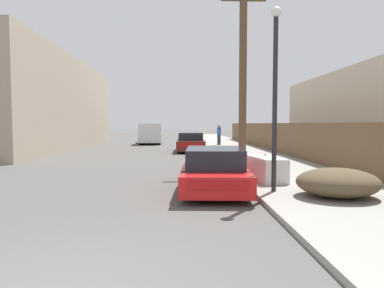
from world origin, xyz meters
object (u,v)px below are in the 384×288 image
object	(u,v)px
utility_pole	(243,72)
pedestrian	(219,134)
car_parked_mid	(191,142)
street_lamp	(275,85)
brush_pile	(337,182)
discarded_fridge	(266,169)
pickup_truck	(150,134)
parked_sports_car_red	(214,170)

from	to	relation	value
utility_pole	pedestrian	distance (m)	14.52
car_parked_mid	utility_pole	xyz separation A→B (m)	(1.86, -8.94, 3.34)
car_parked_mid	utility_pole	bearing A→B (deg)	-77.17
street_lamp	brush_pile	distance (m)	2.79
discarded_fridge	car_parked_mid	distance (m)	12.66
discarded_fridge	street_lamp	size ratio (longest dim) A/B	0.39
pickup_truck	discarded_fridge	bearing A→B (deg)	99.50
discarded_fridge	pickup_truck	size ratio (longest dim) A/B	0.30
car_parked_mid	utility_pole	world-z (taller)	utility_pole
car_parked_mid	utility_pole	distance (m)	9.72
discarded_fridge	car_parked_mid	bearing A→B (deg)	89.86
car_parked_mid	discarded_fridge	bearing A→B (deg)	-80.10
parked_sports_car_red	utility_pole	xyz separation A→B (m)	(1.58, 4.28, 3.39)
discarded_fridge	pickup_truck	xyz separation A→B (m)	(-5.46, 21.36, 0.45)
street_lamp	brush_pile	world-z (taller)	street_lamp
pedestrian	utility_pole	bearing A→B (deg)	-92.55
car_parked_mid	street_lamp	size ratio (longest dim) A/B	0.97
parked_sports_car_red	pickup_truck	world-z (taller)	pickup_truck
discarded_fridge	pickup_truck	distance (m)	22.05
utility_pole	pickup_truck	bearing A→B (deg)	106.84
utility_pole	brush_pile	xyz separation A→B (m)	(1.19, -5.98, -3.48)
parked_sports_car_red	utility_pole	bearing A→B (deg)	73.21
discarded_fridge	car_parked_mid	world-z (taller)	car_parked_mid
parked_sports_car_red	utility_pole	world-z (taller)	utility_pole
discarded_fridge	utility_pole	bearing A→B (deg)	82.36
discarded_fridge	brush_pile	size ratio (longest dim) A/B	0.93
utility_pole	brush_pile	distance (m)	7.02
car_parked_mid	pickup_truck	size ratio (longest dim) A/B	0.74
brush_pile	pedestrian	size ratio (longest dim) A/B	1.14
parked_sports_car_red	brush_pile	xyz separation A→B (m)	(2.77, -1.70, -0.09)
pedestrian	pickup_truck	bearing A→B (deg)	149.25
discarded_fridge	street_lamp	distance (m)	2.90
pickup_truck	brush_pile	size ratio (longest dim) A/B	3.14
street_lamp	brush_pile	size ratio (longest dim) A/B	2.41
street_lamp	utility_pole	bearing A→B (deg)	88.52
parked_sports_car_red	street_lamp	size ratio (longest dim) A/B	1.02
utility_pole	parked_sports_car_red	bearing A→B (deg)	-110.24
street_lamp	parked_sports_car_red	bearing A→B (deg)	145.24
street_lamp	pedestrian	distance (m)	19.58
pickup_truck	brush_pile	bearing A→B (deg)	100.61
utility_pole	discarded_fridge	bearing A→B (deg)	-88.66
utility_pole	car_parked_mid	bearing A→B (deg)	101.77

